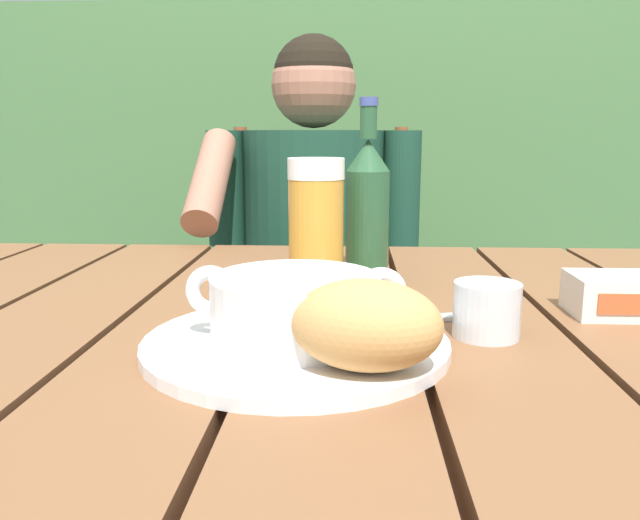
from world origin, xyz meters
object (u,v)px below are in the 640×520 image
Objects in this scene: bread_roll at (366,325)px; table_knife at (427,318)px; chair_near_diner at (318,319)px; soup_bowl at (296,306)px; beer_glass at (316,224)px; serving_plate at (296,344)px; butter_tub at (617,295)px; person_eating at (312,256)px; beer_bottle at (367,207)px; water_glass_small at (487,310)px.

bread_roll is 0.20m from table_knife.
chair_near_diner is 1.07m from soup_bowl.
beer_glass is 0.21m from table_knife.
chair_near_diner reaches higher than serving_plate.
bread_roll is 0.90× the size of table_knife.
soup_bowl reaches higher than butter_tub.
person_eating is 0.55m from beer_bottle.
beer_bottle reaches higher than bread_roll.
beer_bottle is at bearing 114.67° from water_glass_small.
beer_bottle is (0.11, -0.51, 0.17)m from person_eating.
chair_near_diner reaches higher than bread_roll.
person_eating is at bearing 92.52° from serving_plate.
serving_plate is at bearing 0.00° from soup_bowl.
water_glass_small is at bearing 14.69° from soup_bowl.
bread_roll is 0.33m from beer_glass.
chair_near_diner is 9.41× the size of butter_tub.
beer_glass is (0.04, -0.57, 0.16)m from person_eating.
bread_roll is at bearing -91.44° from beer_bottle.
water_glass_small is (0.23, -0.97, 0.31)m from chair_near_diner.
bread_roll is 0.82× the size of beer_glass.
beer_bottle reaches higher than beer_glass.
butter_tub is (0.29, -0.17, -0.08)m from beer_bottle.
chair_near_diner is at bearing 92.91° from beer_glass.
soup_bowl reaches higher than table_knife.
person_eating is 11.27× the size of butter_tub.
person_eating is 7.41× the size of table_knife.
beer_bottle is at bearing 41.43° from beer_glass.
bread_roll is 2.10× the size of water_glass_small.
butter_tub is at bearing -30.42° from beer_bottle.
beer_bottle is 0.34m from butter_tub.
soup_bowl is at bearing -165.31° from water_glass_small.
table_knife is at bearing 137.10° from water_glass_small.
person_eating is at bearing 106.69° from water_glass_small.
chair_near_diner is at bearing 98.71° from beer_bottle.
beer_bottle is 2.43× the size of butter_tub.
chair_near_diner is 1.04m from water_glass_small.
serving_plate is 0.33m from beer_bottle.
water_glass_small is at bearing 14.69° from serving_plate.
serving_plate is 1.39× the size of soup_bowl.
butter_tub is at bearing -16.71° from beer_glass.
beer_glass is (-0.06, 0.32, 0.04)m from bread_roll.
person_eating reaches higher than bread_roll.
serving_plate is at bearing -165.31° from water_glass_small.
chair_near_diner is at bearing 100.63° from table_knife.
butter_tub is 0.23m from table_knife.
person_eating is 0.79m from butter_tub.
soup_bowl is 1.33× the size of table_knife.
soup_bowl is at bearing -87.48° from person_eating.
table_knife is at bearing -72.93° from beer_bottle.
water_glass_small is at bearing -42.90° from table_knife.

